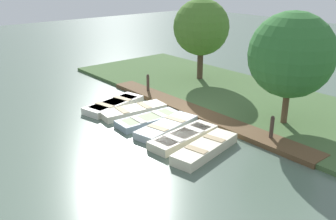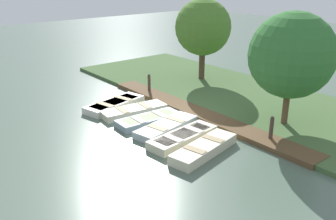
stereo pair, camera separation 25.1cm
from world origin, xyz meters
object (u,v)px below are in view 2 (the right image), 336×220
rowboat_3 (167,127)px  rowboat_2 (149,119)px  rowboat_1 (134,110)px  mooring_post_far (271,130)px  rowboat_5 (204,149)px  rowboat_0 (115,104)px  mooring_post_near (149,84)px  park_tree_far_left (203,27)px  rowboat_4 (183,137)px  park_tree_left (292,55)px

rowboat_3 → rowboat_2: bearing=-97.5°
rowboat_1 → mooring_post_far: 6.95m
rowboat_5 → rowboat_0: bearing=-101.6°
rowboat_2 → mooring_post_near: bearing=-123.3°
rowboat_2 → mooring_post_far: bearing=121.0°
mooring_post_near → park_tree_far_left: 5.12m
rowboat_4 → park_tree_far_left: size_ratio=0.66×
rowboat_4 → park_tree_left: size_ratio=0.66×
mooring_post_far → park_tree_far_left: size_ratio=0.23×
rowboat_5 → park_tree_left: 5.73m
mooring_post_far → mooring_post_near: bearing=-90.0°
rowboat_2 → rowboat_5: (0.20, 3.97, 0.05)m
rowboat_2 → park_tree_far_left: bearing=-149.4°
rowboat_5 → park_tree_far_left: (-7.07, -7.53, 3.28)m
mooring_post_near → rowboat_1: bearing=40.0°
mooring_post_far → park_tree_left: (-1.93, -0.67, 2.76)m
park_tree_left → rowboat_3: bearing=-34.9°
rowboat_0 → park_tree_left: park_tree_left is taller
rowboat_1 → mooring_post_near: size_ratio=2.87×
rowboat_4 → rowboat_3: bearing=-104.1°
rowboat_0 → rowboat_3: rowboat_0 is taller
rowboat_3 → park_tree_far_left: bearing=-156.1°
park_tree_far_left → park_tree_left: (2.30, 7.92, -0.12)m
rowboat_3 → rowboat_0: bearing=-97.8°
rowboat_4 → mooring_post_far: 3.69m
rowboat_2 → rowboat_5: 3.98m
rowboat_3 → rowboat_5: (0.29, 2.73, 0.04)m
rowboat_2 → park_tree_far_left: 8.42m
mooring_post_far → park_tree_far_left: bearing=-116.2°
rowboat_3 → mooring_post_far: mooring_post_far is taller
rowboat_0 → mooring_post_far: size_ratio=2.98×
rowboat_1 → rowboat_3: (0.02, 2.67, -0.00)m
rowboat_1 → rowboat_4: size_ratio=1.00×
mooring_post_far → rowboat_3: bearing=-56.0°
rowboat_3 → mooring_post_near: (-2.56, -4.80, 0.43)m
rowboat_2 → rowboat_3: (-0.09, 1.24, 0.01)m
mooring_post_near → park_tree_far_left: size_ratio=0.23×
rowboat_0 → rowboat_5: (0.03, 6.81, 0.03)m
rowboat_1 → rowboat_4: bearing=93.7°
rowboat_2 → mooring_post_near: mooring_post_near is taller
rowboat_3 → park_tree_far_left: (-6.78, -4.79, 3.32)m
rowboat_1 → rowboat_3: rowboat_1 is taller
rowboat_3 → park_tree_far_left: 8.94m
mooring_post_near → park_tree_left: bearing=103.7°
park_tree_left → rowboat_0: bearing=-56.7°
rowboat_1 → rowboat_5: size_ratio=0.99×
rowboat_0 → mooring_post_near: (-2.81, -0.72, 0.42)m
rowboat_3 → mooring_post_near: mooring_post_near is taller
rowboat_0 → rowboat_4: rowboat_4 is taller
rowboat_0 → rowboat_2: size_ratio=1.11×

